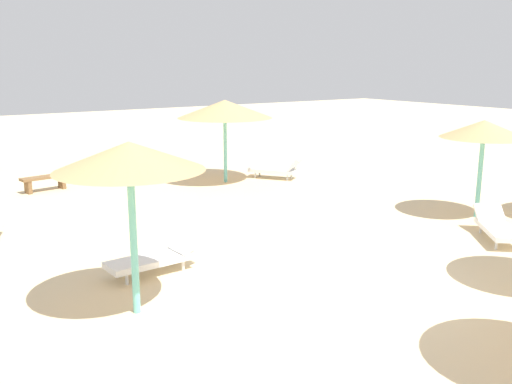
{
  "coord_description": "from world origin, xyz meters",
  "views": [
    {
      "loc": [
        -6.88,
        -7.16,
        4.02
      ],
      "look_at": [
        0.0,
        3.0,
        1.2
      ],
      "focal_mm": 39.66,
      "sensor_mm": 36.0,
      "label": 1
    }
  ],
  "objects_px": {
    "parasol_6": "(484,130)",
    "lounger_5": "(277,170)",
    "lounger_6": "(497,227)",
    "lounger_3": "(157,257)",
    "bench_0": "(45,180)",
    "parasol_5": "(225,109)",
    "bench_1": "(152,166)",
    "parasol_3": "(129,157)"
  },
  "relations": [
    {
      "from": "parasol_6",
      "to": "lounger_5",
      "type": "height_order",
      "value": "parasol_6"
    },
    {
      "from": "lounger_5",
      "to": "lounger_6",
      "type": "height_order",
      "value": "lounger_5"
    },
    {
      "from": "lounger_3",
      "to": "lounger_6",
      "type": "xyz_separation_m",
      "value": [
        7.42,
        -2.46,
        0.0
      ]
    },
    {
      "from": "lounger_5",
      "to": "bench_0",
      "type": "height_order",
      "value": "lounger_5"
    },
    {
      "from": "lounger_6",
      "to": "parasol_5",
      "type": "bearing_deg",
      "value": 101.52
    },
    {
      "from": "parasol_6",
      "to": "lounger_6",
      "type": "xyz_separation_m",
      "value": [
        -1.35,
        -1.47,
        -2.02
      ]
    },
    {
      "from": "lounger_5",
      "to": "bench_1",
      "type": "distance_m",
      "value": 4.57
    },
    {
      "from": "lounger_6",
      "to": "bench_0",
      "type": "height_order",
      "value": "lounger_6"
    },
    {
      "from": "parasol_3",
      "to": "bench_1",
      "type": "distance_m",
      "value": 11.98
    },
    {
      "from": "lounger_3",
      "to": "bench_0",
      "type": "relative_size",
      "value": 1.26
    },
    {
      "from": "parasol_3",
      "to": "lounger_6",
      "type": "xyz_separation_m",
      "value": [
        8.46,
        -0.97,
        -2.28
      ]
    },
    {
      "from": "parasol_5",
      "to": "lounger_6",
      "type": "height_order",
      "value": "parasol_5"
    },
    {
      "from": "parasol_6",
      "to": "lounger_5",
      "type": "relative_size",
      "value": 1.36
    },
    {
      "from": "bench_0",
      "to": "lounger_3",
      "type": "bearing_deg",
      "value": -90.43
    },
    {
      "from": "parasol_3",
      "to": "parasol_6",
      "type": "bearing_deg",
      "value": 2.9
    },
    {
      "from": "lounger_5",
      "to": "bench_0",
      "type": "xyz_separation_m",
      "value": [
        -7.31,
        2.55,
        0.02
      ]
    },
    {
      "from": "lounger_5",
      "to": "bench_1",
      "type": "bearing_deg",
      "value": 138.03
    },
    {
      "from": "lounger_6",
      "to": "parasol_6",
      "type": "bearing_deg",
      "value": 47.5
    },
    {
      "from": "parasol_6",
      "to": "lounger_3",
      "type": "bearing_deg",
      "value": 173.53
    },
    {
      "from": "parasol_3",
      "to": "lounger_3",
      "type": "bearing_deg",
      "value": 55.31
    },
    {
      "from": "lounger_3",
      "to": "bench_1",
      "type": "bearing_deg",
      "value": 66.51
    },
    {
      "from": "parasol_6",
      "to": "bench_1",
      "type": "bearing_deg",
      "value": 115.26
    },
    {
      "from": "parasol_3",
      "to": "bench_1",
      "type": "relative_size",
      "value": 1.86
    },
    {
      "from": "bench_0",
      "to": "lounger_5",
      "type": "bearing_deg",
      "value": -19.22
    },
    {
      "from": "bench_1",
      "to": "lounger_6",
      "type": "bearing_deg",
      "value": -73.49
    },
    {
      "from": "lounger_5",
      "to": "bench_1",
      "type": "height_order",
      "value": "lounger_5"
    },
    {
      "from": "parasol_3",
      "to": "bench_1",
      "type": "height_order",
      "value": "parasol_3"
    },
    {
      "from": "parasol_3",
      "to": "bench_0",
      "type": "relative_size",
      "value": 1.84
    },
    {
      "from": "parasol_5",
      "to": "lounger_5",
      "type": "bearing_deg",
      "value": -16.2
    },
    {
      "from": "parasol_3",
      "to": "parasol_6",
      "type": "height_order",
      "value": "parasol_3"
    },
    {
      "from": "lounger_5",
      "to": "bench_1",
      "type": "xyz_separation_m",
      "value": [
        -3.4,
        3.05,
        0.02
      ]
    },
    {
      "from": "lounger_3",
      "to": "bench_1",
      "type": "xyz_separation_m",
      "value": [
        3.98,
        9.16,
        0.04
      ]
    },
    {
      "from": "parasol_6",
      "to": "lounger_3",
      "type": "height_order",
      "value": "parasol_6"
    },
    {
      "from": "bench_1",
      "to": "parasol_3",
      "type": "bearing_deg",
      "value": -115.2
    },
    {
      "from": "parasol_5",
      "to": "bench_1",
      "type": "xyz_separation_m",
      "value": [
        -1.59,
        2.53,
        -2.15
      ]
    },
    {
      "from": "lounger_3",
      "to": "bench_0",
      "type": "distance_m",
      "value": 8.65
    },
    {
      "from": "parasol_5",
      "to": "parasol_6",
      "type": "relative_size",
      "value": 1.24
    },
    {
      "from": "parasol_3",
      "to": "lounger_3",
      "type": "distance_m",
      "value": 2.91
    },
    {
      "from": "lounger_3",
      "to": "parasol_6",
      "type": "bearing_deg",
      "value": -6.47
    },
    {
      "from": "lounger_6",
      "to": "parasol_3",
      "type": "bearing_deg",
      "value": 173.44
    },
    {
      "from": "parasol_3",
      "to": "lounger_6",
      "type": "relative_size",
      "value": 1.51
    },
    {
      "from": "lounger_3",
      "to": "lounger_5",
      "type": "height_order",
      "value": "lounger_5"
    }
  ]
}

